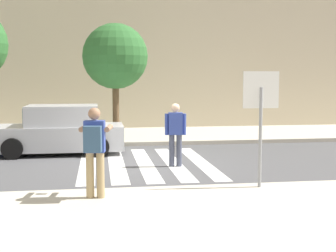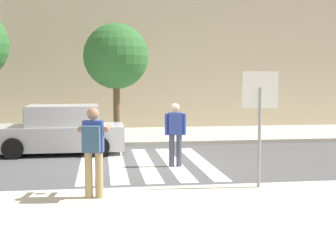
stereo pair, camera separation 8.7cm
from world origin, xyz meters
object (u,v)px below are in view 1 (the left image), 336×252
(photographer_with_backpack, at_px, (95,145))
(pedestrian_crossing, at_px, (175,131))
(stop_sign, at_px, (261,103))
(parked_car_silver, at_px, (60,131))
(street_tree_center, at_px, (115,57))

(photographer_with_backpack, height_order, pedestrian_crossing, photographer_with_backpack)
(stop_sign, distance_m, photographer_with_backpack, 3.51)
(stop_sign, xyz_separation_m, photographer_with_backpack, (-3.40, -0.43, -0.73))
(stop_sign, bearing_deg, parked_car_silver, 127.95)
(stop_sign, relative_size, parked_car_silver, 0.59)
(photographer_with_backpack, distance_m, street_tree_center, 8.46)
(stop_sign, height_order, parked_car_silver, stop_sign)
(parked_car_silver, bearing_deg, pedestrian_crossing, -38.80)
(parked_car_silver, height_order, street_tree_center, street_tree_center)
(pedestrian_crossing, bearing_deg, street_tree_center, 107.47)
(photographer_with_backpack, height_order, parked_car_silver, photographer_with_backpack)
(pedestrian_crossing, distance_m, street_tree_center, 5.27)
(photographer_with_backpack, distance_m, pedestrian_crossing, 4.21)
(photographer_with_backpack, relative_size, parked_car_silver, 0.42)
(photographer_with_backpack, xyz_separation_m, parked_car_silver, (-1.16, 6.27, -0.44))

